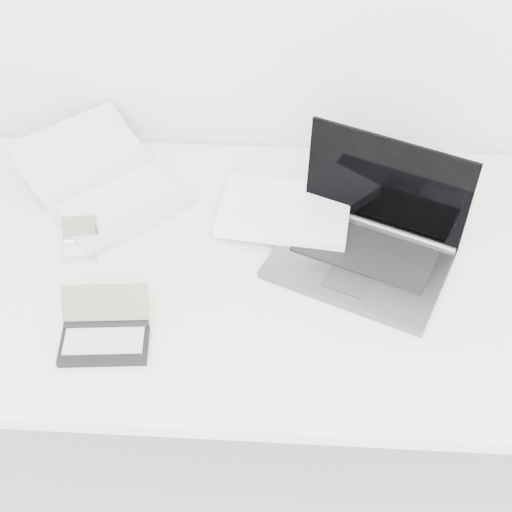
# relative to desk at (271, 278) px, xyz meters

# --- Properties ---
(desk) EXTENTS (1.60, 0.80, 0.73)m
(desk) POSITION_rel_desk_xyz_m (0.00, 0.00, 0.00)
(desk) COLOR white
(desk) RESTS_ON ground
(laptop_large) EXTENTS (0.52, 0.42, 0.24)m
(laptop_large) POSITION_rel_desk_xyz_m (0.13, 0.07, 0.08)
(laptop_large) COLOR #595B5E
(laptop_large) RESTS_ON desk
(netbook_open_white) EXTENTS (0.45, 0.45, 0.09)m
(netbook_open_white) POSITION_rel_desk_xyz_m (-0.38, 0.19, 0.07)
(netbook_open_white) COLOR silver
(netbook_open_white) RESTS_ON desk
(pda_silver) EXTENTS (0.08, 0.09, 0.06)m
(pda_silver) POSITION_rel_desk_xyz_m (-0.41, 0.02, 0.06)
(pda_silver) COLOR silver
(pda_silver) RESTS_ON desk
(palmtop_charcoal) EXTENTS (0.17, 0.15, 0.08)m
(palmtop_charcoal) POSITION_rel_desk_xyz_m (-0.30, -0.22, 0.06)
(palmtop_charcoal) COLOR black
(palmtop_charcoal) RESTS_ON desk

